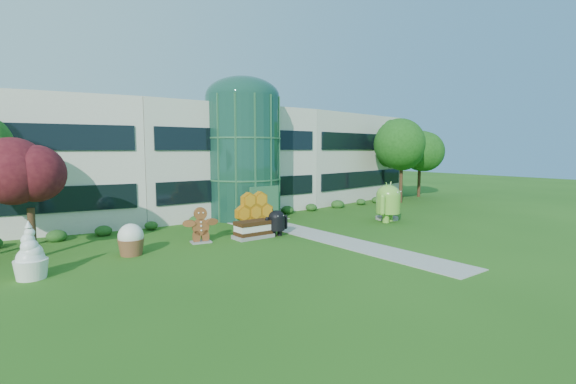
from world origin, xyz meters
TOP-DOWN VIEW (x-y plane):
  - ground at (0.00, 0.00)m, footprint 140.00×140.00m
  - building at (0.00, 18.00)m, footprint 46.00×15.00m
  - atrium at (0.00, 12.00)m, footprint 6.00×6.00m
  - walkway at (0.00, 2.00)m, footprint 2.40×20.00m
  - tree_red at (-15.50, 7.50)m, footprint 4.00×4.00m
  - trees_backdrop at (0.00, 13.00)m, footprint 52.00×8.00m
  - android_green at (7.75, 3.31)m, footprint 3.50×2.89m
  - android_black at (-2.22, 4.28)m, footprint 1.81×1.27m
  - donut at (8.59, 4.09)m, footprint 2.41×1.47m
  - gingerbread at (-6.99, 5.51)m, footprint 2.51×1.38m
  - ice_cream_sandwich at (-3.76, 4.70)m, footprint 2.52×1.26m
  - honeycomb at (-2.57, 6.41)m, footprint 3.21×1.33m
  - froyo at (-16.00, 3.56)m, footprint 1.71×1.71m
  - cupcake at (-11.26, 5.05)m, footprint 1.83×1.83m

SIDE VIEW (x-z plane):
  - ground at x=0.00m, z-range 0.00..0.00m
  - walkway at x=0.00m, z-range 0.00..0.04m
  - ice_cream_sandwich at x=-3.76m, z-range 0.00..1.12m
  - cupcake at x=-11.26m, z-range 0.00..1.71m
  - android_black at x=-2.22m, z-range 0.00..1.99m
  - gingerbread at x=-6.99m, z-range 0.00..2.19m
  - donut at x=8.59m, z-range 0.00..2.34m
  - honeycomb at x=-2.57m, z-range 0.00..2.47m
  - froyo at x=-16.00m, z-range 0.00..2.54m
  - android_green at x=7.75m, z-range 0.00..3.40m
  - tree_red at x=-15.50m, z-range 0.00..6.00m
  - trees_backdrop at x=0.00m, z-range 0.00..8.40m
  - building at x=0.00m, z-range 0.00..9.30m
  - atrium at x=0.00m, z-range 0.00..9.80m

